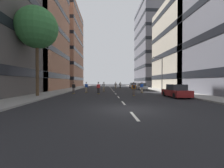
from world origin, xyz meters
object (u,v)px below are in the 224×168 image
object	(u,v)px
skater_0	(104,86)
skater_6	(74,87)
skater_2	(142,87)
skater_5	(134,88)
street_tree_near	(37,28)
skater_3	(120,85)
parked_car_near	(133,85)
skater_7	(134,87)
skater_4	(86,87)
parked_car_far	(141,87)
parked_car_mid	(176,91)
skater_1	(116,85)
skater_8	(98,87)
streetlamp_right	(160,70)

from	to	relation	value
skater_0	skater_6	bearing A→B (deg)	-129.59
skater_2	skater_5	xyz separation A→B (m)	(-2.53, -6.07, 0.03)
street_tree_near	skater_3	distance (m)	26.48
parked_car_near	skater_7	xyz separation A→B (m)	(-3.72, -21.05, 0.29)
skater_0	skater_4	bearing A→B (deg)	-137.50
parked_car_far	skater_4	distance (m)	14.28
street_tree_near	skater_7	world-z (taller)	street_tree_near
parked_car_mid	skater_5	world-z (taller)	skater_5
skater_0	skater_6	world-z (taller)	same
skater_1	skater_4	xyz separation A→B (m)	(-5.91, -13.43, -0.03)
skater_2	skater_3	xyz separation A→B (m)	(-2.19, 15.36, 0.03)
street_tree_near	skater_5	bearing A→B (deg)	4.35
parked_car_far	skater_8	xyz separation A→B (m)	(-9.30, -11.67, 0.29)
street_tree_near	skater_4	distance (m)	11.54
streetlamp_right	skater_8	distance (m)	13.47
street_tree_near	skater_6	distance (m)	9.29
street_tree_near	skater_3	bearing A→B (deg)	61.32
parked_car_far	skater_0	xyz separation A→B (m)	(-8.55, -5.73, 0.29)
skater_5	skater_8	bearing A→B (deg)	144.93
streetlamp_right	skater_0	size ratio (longest dim) A/B	3.65
skater_0	skater_5	distance (m)	10.08
parked_car_near	skater_4	size ratio (longest dim) A/B	2.47
parked_car_far	skater_8	world-z (taller)	skater_8
parked_car_far	parked_car_mid	bearing A→B (deg)	-90.00
skater_2	skater_6	distance (m)	11.29
street_tree_near	skater_5	xyz separation A→B (m)	(11.88, 0.90, -7.27)
parked_car_far	skater_1	distance (m)	7.51
skater_8	skater_7	bearing A→B (deg)	12.38
streetlamp_right	parked_car_far	bearing A→B (deg)	112.39
skater_6	skater_8	bearing A→B (deg)	-6.73
parked_car_far	parked_car_near	bearing A→B (deg)	90.00
skater_7	skater_6	bearing A→B (deg)	-175.27
skater_2	skater_3	size ratio (longest dim) A/B	1.00
parked_car_mid	skater_1	bearing A→B (deg)	104.20
parked_car_near	parked_car_mid	size ratio (longest dim) A/B	1.00
parked_car_far	skater_6	size ratio (longest dim) A/B	2.47
streetlamp_right	skater_6	size ratio (longest dim) A/B	3.65
parked_car_near	skater_5	world-z (taller)	skater_5
skater_7	skater_8	xyz separation A→B (m)	(-5.58, -1.22, 0.00)
parked_car_mid	skater_7	world-z (taller)	skater_7
skater_5	skater_6	xyz separation A→B (m)	(-8.53, 3.77, -0.03)
skater_7	skater_8	world-z (taller)	same
parked_car_mid	parked_car_far	distance (m)	17.18
streetlamp_right	skater_5	size ratio (longest dim) A/B	3.65
skater_2	skater_3	distance (m)	15.51
parked_car_far	skater_5	xyz separation A→B (m)	(-4.57, -14.99, 0.32)
parked_car_far	skater_8	size ratio (longest dim) A/B	2.47
skater_6	street_tree_near	bearing A→B (deg)	-125.67
parked_car_mid	skater_4	distance (m)	14.46
skater_3	skater_7	size ratio (longest dim) A/B	1.00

